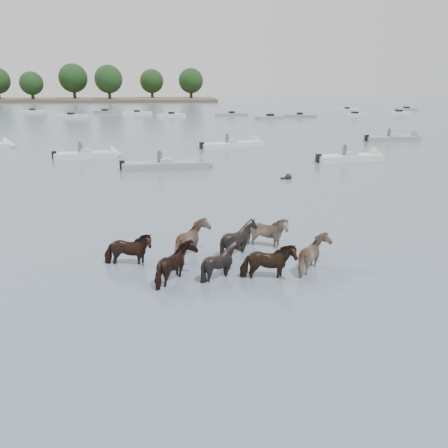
{
  "coord_description": "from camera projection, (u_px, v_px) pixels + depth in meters",
  "views": [
    {
      "loc": [
        0.73,
        -11.77,
        5.69
      ],
      "look_at": [
        1.87,
        3.2,
        1.1
      ],
      "focal_mm": 36.92,
      "sensor_mm": 36.0,
      "label": 1
    }
  ],
  "objects": [
    {
      "name": "motorboat_e",
      "position": [
        400.0,
        138.0,
        47.92
      ],
      "size": [
        6.38,
        2.13,
        1.92
      ],
      "rotation": [
        0.0,
        0.0,
        0.09
      ],
      "color": "gray",
      "rests_on": "ground"
    },
    {
      "name": "motorboat_b",
      "position": [
        178.0,
        165.0,
        32.21
      ],
      "size": [
        6.63,
        2.2,
        1.92
      ],
      "rotation": [
        0.0,
        0.0,
        0.1
      ],
      "color": "gray",
      "rests_on": "ground"
    },
    {
      "name": "pony_herd",
      "position": [
        226.0,
        252.0,
        14.96
      ],
      "size": [
        7.48,
        4.22,
        1.47
      ],
      "color": "black",
      "rests_on": "ground"
    },
    {
      "name": "distant_flotilla",
      "position": [
        181.0,
        114.0,
        86.13
      ],
      "size": [
        103.95,
        28.31,
        0.93
      ],
      "color": "silver",
      "rests_on": "ground"
    },
    {
      "name": "motorboat_c",
      "position": [
        239.0,
        145.0,
        43.12
      ],
      "size": [
        6.6,
        3.91,
        1.92
      ],
      "rotation": [
        0.0,
        0.0,
        0.38
      ],
      "color": "silver",
      "rests_on": "ground"
    },
    {
      "name": "motorboat_a",
      "position": [
        96.0,
        155.0,
        36.76
      ],
      "size": [
        5.49,
        2.54,
        1.92
      ],
      "rotation": [
        0.0,
        0.0,
        0.19
      ],
      "color": "silver",
      "rests_on": "ground"
    },
    {
      "name": "motorboat_d",
      "position": [
        358.0,
        158.0,
        35.39
      ],
      "size": [
        5.91,
        2.67,
        1.92
      ],
      "rotation": [
        0.0,
        0.0,
        0.2
      ],
      "color": "silver",
      "rests_on": "ground"
    },
    {
      "name": "ground",
      "position": [
        166.0,
        297.0,
        12.84
      ],
      "size": [
        400.0,
        400.0,
        0.0
      ],
      "primitive_type": "plane",
      "color": "#4A5A6B",
      "rests_on": "ground"
    },
    {
      "name": "swimming_pony",
      "position": [
        288.0,
        177.0,
        28.62
      ],
      "size": [
        0.72,
        0.44,
        0.44
      ],
      "color": "black",
      "rests_on": "ground"
    }
  ]
}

